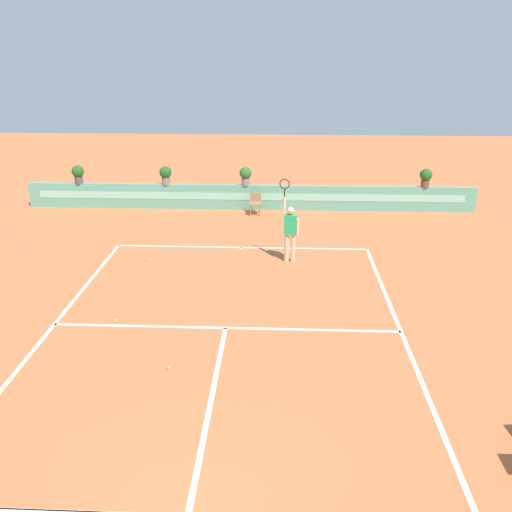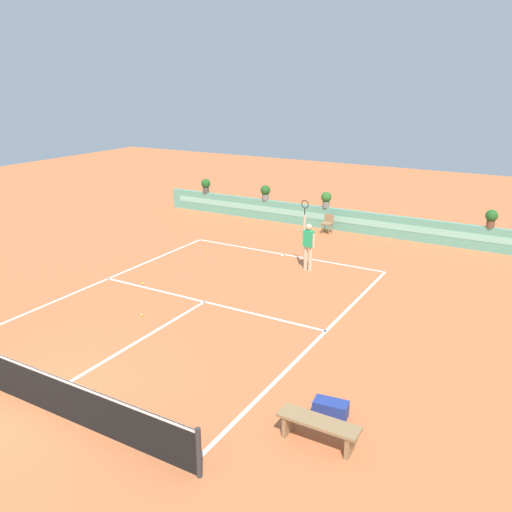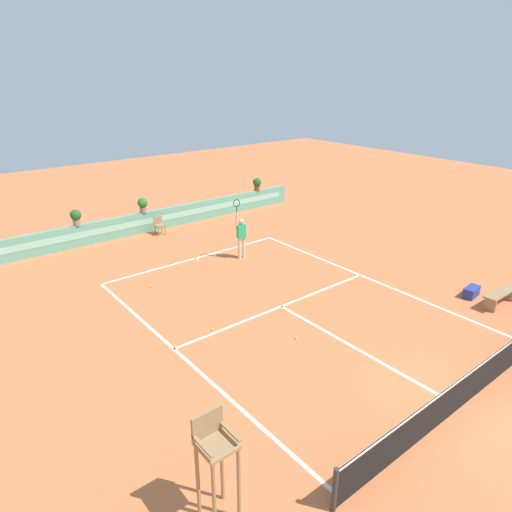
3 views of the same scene
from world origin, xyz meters
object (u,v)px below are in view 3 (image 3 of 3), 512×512
object	(u,v)px
ball_kid_chair	(159,225)
potted_plant_far_right	(257,183)
umpire_chair	(215,456)
tennis_ball_by_sideline	(212,329)
tennis_player	(241,235)
tennis_ball_mid_court	(151,286)
tennis_ball_near_baseline	(296,338)
bench_courtside	(500,295)
potted_plant_left	(76,216)
gear_bag	(471,292)
potted_plant_centre	(143,204)

from	to	relation	value
ball_kid_chair	potted_plant_far_right	bearing A→B (deg)	6.27
umpire_chair	tennis_ball_by_sideline	xyz separation A→B (m)	(3.39, 5.32, -1.31)
umpire_chair	ball_kid_chair	size ratio (longest dim) A/B	2.52
tennis_player	tennis_ball_mid_court	size ratio (longest dim) A/B	38.01
umpire_chair	tennis_ball_near_baseline	size ratio (longest dim) A/B	31.47
bench_courtside	tennis_ball_near_baseline	bearing A→B (deg)	158.25
umpire_chair	tennis_ball_by_sideline	bearing A→B (deg)	57.44
bench_courtside	potted_plant_far_right	xyz separation A→B (m)	(1.10, 14.51, 1.04)
potted_plant_left	tennis_ball_near_baseline	bearing A→B (deg)	-78.73
umpire_chair	potted_plant_left	size ratio (longest dim) A/B	2.96
bench_courtside	tennis_ball_near_baseline	xyz separation A→B (m)	(-6.84, 2.73, -0.34)
bench_courtside	potted_plant_far_right	bearing A→B (deg)	85.66
umpire_chair	tennis_player	world-z (taller)	tennis_player
ball_kid_chair	bench_courtside	size ratio (longest dim) A/B	0.53
gear_bag	tennis_ball_near_baseline	world-z (taller)	gear_bag
tennis_player	tennis_ball_mid_court	bearing A→B (deg)	-177.83
potted_plant_far_right	potted_plant_left	xyz separation A→B (m)	(-10.29, 0.00, 0.00)
tennis_ball_near_baseline	potted_plant_centre	size ratio (longest dim) A/B	0.09
ball_kid_chair	tennis_ball_near_baseline	world-z (taller)	ball_kid_chair
tennis_player	tennis_ball_near_baseline	xyz separation A→B (m)	(-2.56, -6.11, -1.02)
umpire_chair	tennis_ball_near_baseline	world-z (taller)	umpire_chair
umpire_chair	tennis_ball_near_baseline	distance (m)	6.22
potted_plant_left	umpire_chair	bearing A→B (deg)	-100.23
tennis_ball_mid_court	bench_courtside	bearing A→B (deg)	-45.24
gear_bag	potted_plant_far_right	bearing A→B (deg)	84.89
ball_kid_chair	tennis_ball_mid_court	size ratio (longest dim) A/B	12.50
potted_plant_far_right	tennis_ball_mid_court	bearing A→B (deg)	-148.99
tennis_ball_by_sideline	potted_plant_left	world-z (taller)	potted_plant_left
ball_kid_chair	potted_plant_left	distance (m)	3.82
gear_bag	potted_plant_far_right	xyz separation A→B (m)	(1.22, 13.61, 1.23)
tennis_ball_by_sideline	potted_plant_far_right	bearing A→B (deg)	45.54
bench_courtside	tennis_player	bearing A→B (deg)	115.84
potted_plant_far_right	potted_plant_left	world-z (taller)	same
tennis_ball_mid_court	umpire_chair	bearing A→B (deg)	-109.63
umpire_chair	potted_plant_centre	bearing A→B (deg)	68.58
tennis_player	potted_plant_far_right	world-z (taller)	tennis_player
ball_kid_chair	potted_plant_centre	xyz separation A→B (m)	(-0.42, 0.73, 0.93)
tennis_player	bench_courtside	bearing A→B (deg)	-64.16
tennis_player	potted_plant_centre	size ratio (longest dim) A/B	3.57
tennis_ball_mid_court	potted_plant_centre	size ratio (longest dim) A/B	0.09
umpire_chair	tennis_ball_mid_court	distance (m)	9.95
tennis_player	tennis_ball_mid_court	world-z (taller)	tennis_player
ball_kid_chair	tennis_ball_mid_court	distance (m)	5.96
potted_plant_centre	potted_plant_left	xyz separation A→B (m)	(-3.20, 0.00, 0.00)
umpire_chair	potted_plant_left	distance (m)	15.37
umpire_chair	potted_plant_far_right	bearing A→B (deg)	49.28
bench_courtside	potted_plant_far_right	distance (m)	14.59
tennis_ball_near_baseline	potted_plant_left	size ratio (longest dim) A/B	0.09
umpire_chair	tennis_ball_mid_court	bearing A→B (deg)	70.37
tennis_ball_near_baseline	potted_plant_far_right	size ratio (longest dim) A/B	0.09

